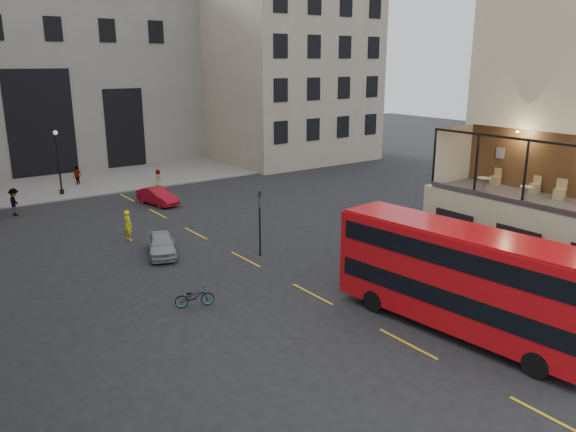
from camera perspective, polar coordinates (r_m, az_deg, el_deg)
ground at (r=24.50m, az=15.23°, el=-11.10°), size 140.00×140.00×0.00m
host_frontage at (r=28.76m, az=23.73°, el=-3.02°), size 3.00×11.00×4.50m
cafe_floor at (r=28.16m, az=24.24°, el=1.42°), size 3.00×10.00×0.10m
gateway at (r=62.54m, az=-25.32°, el=12.88°), size 35.00×10.60×18.00m
building_right at (r=65.15m, az=-1.07°, el=15.25°), size 16.60×18.60×20.00m
pavement_far at (r=53.63m, az=-23.06°, el=2.81°), size 40.00×12.00×0.12m
traffic_light_near at (r=31.34m, az=-2.90°, el=0.12°), size 0.16×0.20×3.80m
street_lamp_b at (r=49.37m, az=-22.23°, el=4.66°), size 0.36×0.36×5.33m
bus_near at (r=23.68m, az=17.17°, el=-5.77°), size 3.58×11.05×4.33m
car_a at (r=32.76m, az=-12.73°, el=-2.83°), size 2.72×4.06×1.28m
car_b at (r=44.31m, az=-13.11°, el=1.96°), size 2.08×4.10×1.29m
bicycle at (r=25.90m, az=-9.48°, el=-8.10°), size 1.87×1.19×0.93m
cyclist at (r=35.90m, az=-15.94°, el=-0.91°), size 0.54×0.75×1.90m
pedestrian_b at (r=44.52m, az=-26.04°, el=1.28°), size 1.15×1.46×1.98m
pedestrian_c at (r=52.98m, az=-20.62°, el=3.81°), size 1.07×0.95×1.74m
pedestrian_d at (r=50.57m, az=-13.06°, el=3.77°), size 0.60×0.82×1.54m
cafe_table_mid at (r=27.48m, az=23.04°, el=2.33°), size 0.56×0.56×0.70m
cafe_table_far at (r=28.39m, az=19.27°, el=3.20°), size 0.62×0.62×0.77m
cafe_chair_b at (r=28.50m, az=25.87°, el=2.08°), size 0.57×0.57×0.94m
cafe_chair_c at (r=29.56m, az=23.78°, el=2.68°), size 0.40×0.40×0.81m
cafe_chair_d at (r=30.59m, az=20.32°, el=3.46°), size 0.43×0.43×0.85m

